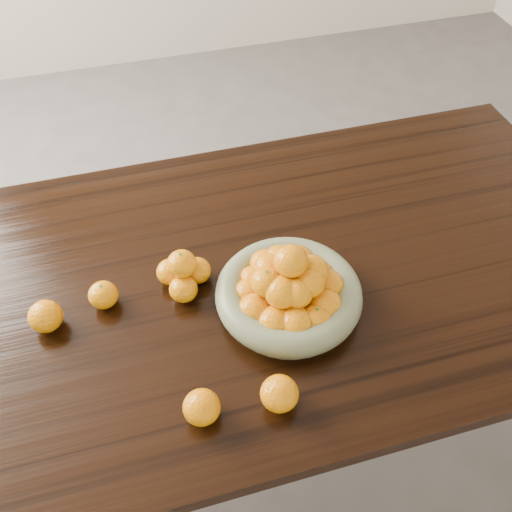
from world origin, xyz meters
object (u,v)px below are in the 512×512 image
object	(u,v)px
dining_table	(240,298)
fruit_bowl	(289,290)
loose_orange_0	(103,295)
orange_pyramid	(183,274)

from	to	relation	value
dining_table	fruit_bowl	distance (m)	0.21
fruit_bowl	loose_orange_0	xyz separation A→B (m)	(-0.41, 0.12, -0.02)
fruit_bowl	orange_pyramid	xyz separation A→B (m)	(-0.22, 0.12, -0.01)
dining_table	orange_pyramid	xyz separation A→B (m)	(-0.13, 0.00, 0.13)
dining_table	fruit_bowl	xyz separation A→B (m)	(0.09, -0.12, 0.14)
fruit_bowl	orange_pyramid	bearing A→B (deg)	151.03
fruit_bowl	loose_orange_0	distance (m)	0.43
dining_table	orange_pyramid	world-z (taller)	orange_pyramid
orange_pyramid	loose_orange_0	distance (m)	0.19
dining_table	loose_orange_0	world-z (taller)	loose_orange_0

